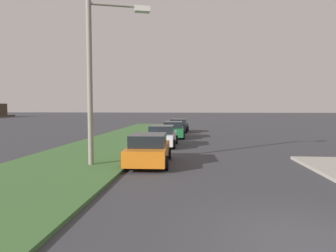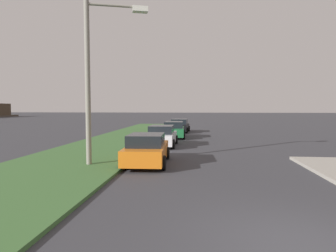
# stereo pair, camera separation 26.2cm
# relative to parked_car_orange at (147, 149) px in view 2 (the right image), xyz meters

# --- Properties ---
(ground) EXTENTS (300.00, 300.00, 0.00)m
(ground) POSITION_rel_parked_car_orange_xyz_m (-7.91, -4.38, -0.72)
(ground) COLOR #38383D
(grass_median) EXTENTS (60.00, 6.00, 0.12)m
(grass_median) POSITION_rel_parked_car_orange_xyz_m (2.09, 3.82, -0.66)
(grass_median) COLOR #3D6633
(grass_median) RESTS_ON ground
(parked_car_orange) EXTENTS (4.37, 2.15, 1.47)m
(parked_car_orange) POSITION_rel_parked_car_orange_xyz_m (0.00, 0.00, 0.00)
(parked_car_orange) COLOR orange
(parked_car_orange) RESTS_ON ground
(parked_car_white) EXTENTS (4.30, 2.03, 1.47)m
(parked_car_white) POSITION_rel_parked_car_orange_xyz_m (6.57, 0.07, 0.00)
(parked_car_white) COLOR silver
(parked_car_white) RESTS_ON ground
(parked_car_green) EXTENTS (4.37, 2.16, 1.47)m
(parked_car_green) POSITION_rel_parked_car_orange_xyz_m (12.26, -0.31, 0.00)
(parked_car_green) COLOR #1E6B38
(parked_car_green) RESTS_ON ground
(parked_car_black) EXTENTS (4.38, 2.17, 1.47)m
(parked_car_black) POSITION_rel_parked_car_orange_xyz_m (18.16, -0.48, 0.00)
(parked_car_black) COLOR black
(parked_car_black) RESTS_ON ground
(streetlight) EXTENTS (1.08, 2.81, 7.50)m
(streetlight) POSITION_rel_parked_car_orange_xyz_m (-0.75, 2.21, 3.67)
(streetlight) COLOR gray
(streetlight) RESTS_ON ground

